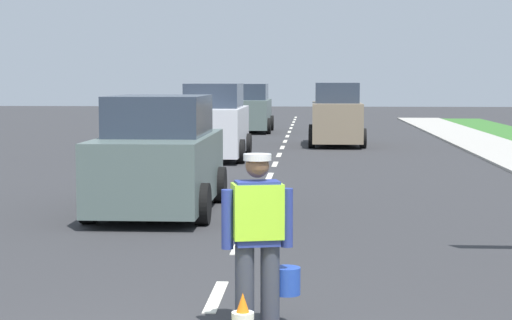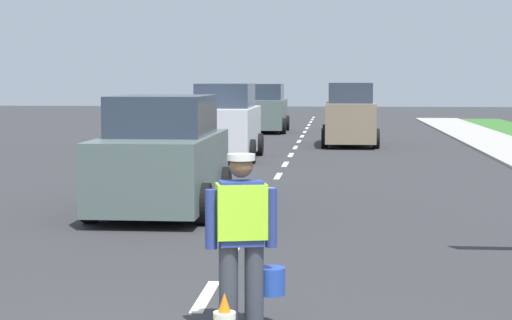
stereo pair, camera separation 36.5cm
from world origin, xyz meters
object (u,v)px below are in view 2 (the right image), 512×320
object	(u,v)px
car_oncoming_lead	(162,158)
car_outgoing_far	(350,116)
road_worker	(244,233)
car_oncoming_third	(264,110)
car_oncoming_second	(225,124)
traffic_cone_near	(224,320)

from	to	relation	value
car_oncoming_lead	car_outgoing_far	bearing A→B (deg)	77.53
road_worker	car_oncoming_lead	bearing A→B (deg)	106.74
car_oncoming_lead	car_oncoming_third	xyz separation A→B (m)	(-0.11, 23.78, 0.03)
car_oncoming_third	car_oncoming_second	world-z (taller)	car_oncoming_second
road_worker	car_oncoming_lead	distance (m)	7.71
traffic_cone_near	car_oncoming_lead	bearing A→B (deg)	104.94
traffic_cone_near	car_oncoming_third	bearing A→B (deg)	94.00
car_oncoming_lead	car_oncoming_third	distance (m)	23.78
car_oncoming_third	car_outgoing_far	size ratio (longest dim) A/B	1.05
road_worker	car_oncoming_second	distance (m)	17.96
car_oncoming_second	car_oncoming_third	bearing A→B (deg)	89.69
car_oncoming_third	road_worker	bearing A→B (deg)	-85.72
car_oncoming_lead	traffic_cone_near	bearing A→B (deg)	-75.06
road_worker	car_outgoing_far	xyz separation A→B (m)	(1.32, 23.41, 0.10)
traffic_cone_near	car_oncoming_second	bearing A→B (deg)	97.12
car_outgoing_far	car_oncoming_second	world-z (taller)	car_outgoing_far
traffic_cone_near	car_oncoming_second	xyz separation A→B (m)	(-2.28, 18.29, 0.79)
traffic_cone_near	car_oncoming_lead	xyz separation A→B (m)	(-2.10, 7.87, 0.72)
car_outgoing_far	car_oncoming_second	bearing A→B (deg)	-123.61
road_worker	car_oncoming_third	bearing A→B (deg)	94.28
car_outgoing_far	car_oncoming_lead	bearing A→B (deg)	-102.47
car_oncoming_lead	car_oncoming_third	bearing A→B (deg)	90.27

